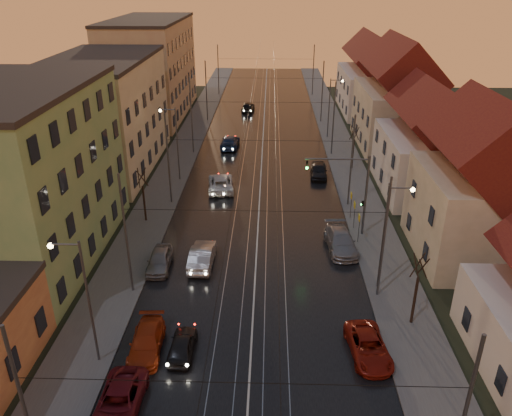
# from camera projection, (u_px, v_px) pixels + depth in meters

# --- Properties ---
(ground) EXTENTS (160.00, 160.00, 0.00)m
(ground) POSITION_uv_depth(u_px,v_px,m) (249.00, 391.00, 26.99)
(ground) COLOR black
(ground) RESTS_ON ground
(road) EXTENTS (16.00, 120.00, 0.04)m
(road) POSITION_uv_depth(u_px,v_px,m) (262.00, 151.00, 63.12)
(road) COLOR black
(road) RESTS_ON ground
(sidewalk_left) EXTENTS (4.00, 120.00, 0.15)m
(sidewalk_left) POSITION_uv_depth(u_px,v_px,m) (184.00, 150.00, 63.37)
(sidewalk_left) COLOR #4C4C4C
(sidewalk_left) RESTS_ON ground
(sidewalk_right) EXTENTS (4.00, 120.00, 0.15)m
(sidewalk_right) POSITION_uv_depth(u_px,v_px,m) (341.00, 152.00, 62.83)
(sidewalk_right) COLOR #4C4C4C
(sidewalk_right) RESTS_ON ground
(tram_rail_0) EXTENTS (0.06, 120.00, 0.03)m
(tram_rail_0) POSITION_uv_depth(u_px,v_px,m) (245.00, 151.00, 63.17)
(tram_rail_0) COLOR gray
(tram_rail_0) RESTS_ON road
(tram_rail_1) EXTENTS (0.06, 120.00, 0.03)m
(tram_rail_1) POSITION_uv_depth(u_px,v_px,m) (256.00, 151.00, 63.13)
(tram_rail_1) COLOR gray
(tram_rail_1) RESTS_ON road
(tram_rail_2) EXTENTS (0.06, 120.00, 0.03)m
(tram_rail_2) POSITION_uv_depth(u_px,v_px,m) (268.00, 151.00, 63.09)
(tram_rail_2) COLOR gray
(tram_rail_2) RESTS_ON road
(tram_rail_3) EXTENTS (0.06, 120.00, 0.03)m
(tram_rail_3) POSITION_uv_depth(u_px,v_px,m) (280.00, 151.00, 63.05)
(tram_rail_3) COLOR gray
(tram_rail_3) RESTS_ON road
(apartment_left_1) EXTENTS (10.00, 18.00, 13.00)m
(apartment_left_1) POSITION_uv_depth(u_px,v_px,m) (23.00, 179.00, 37.33)
(apartment_left_1) COLOR #669B62
(apartment_left_1) RESTS_ON ground
(apartment_left_2) EXTENTS (10.00, 20.00, 12.00)m
(apartment_left_2) POSITION_uv_depth(u_px,v_px,m) (105.00, 116.00, 55.62)
(apartment_left_2) COLOR #B6B18D
(apartment_left_2) RESTS_ON ground
(apartment_left_3) EXTENTS (10.00, 24.00, 14.00)m
(apartment_left_3) POSITION_uv_depth(u_px,v_px,m) (151.00, 69.00, 76.87)
(apartment_left_3) COLOR tan
(apartment_left_3) RESTS_ON ground
(house_right_1) EXTENTS (8.67, 10.20, 10.80)m
(house_right_1) POSITION_uv_depth(u_px,v_px,m) (481.00, 192.00, 37.76)
(house_right_1) COLOR #B8AE8E
(house_right_1) RESTS_ON ground
(house_right_2) EXTENTS (9.18, 12.24, 9.20)m
(house_right_2) POSITION_uv_depth(u_px,v_px,m) (430.00, 148.00, 49.85)
(house_right_2) COLOR silver
(house_right_2) RESTS_ON ground
(house_right_3) EXTENTS (9.18, 14.28, 11.50)m
(house_right_3) POSITION_uv_depth(u_px,v_px,m) (397.00, 101.00, 62.91)
(house_right_3) COLOR #B8AE8E
(house_right_3) RESTS_ON ground
(house_right_4) EXTENTS (9.18, 16.32, 10.00)m
(house_right_4) POSITION_uv_depth(u_px,v_px,m) (371.00, 80.00, 79.49)
(house_right_4) COLOR silver
(house_right_4) RESTS_ON ground
(catenary_pole_l_0) EXTENTS (0.16, 0.16, 9.00)m
(catenary_pole_l_0) POSITION_uv_depth(u_px,v_px,m) (26.00, 416.00, 19.87)
(catenary_pole_l_0) COLOR #595B60
(catenary_pole_l_0) RESTS_ON ground
(catenary_pole_l_1) EXTENTS (0.16, 0.16, 9.00)m
(catenary_pole_l_1) POSITION_uv_depth(u_px,v_px,m) (126.00, 236.00, 33.43)
(catenary_pole_l_1) COLOR #595B60
(catenary_pole_l_1) RESTS_ON ground
(catenary_pole_r_1) EXTENTS (0.16, 0.16, 9.00)m
(catenary_pole_r_1) POSITION_uv_depth(u_px,v_px,m) (384.00, 240.00, 32.97)
(catenary_pole_r_1) COLOR #595B60
(catenary_pole_r_1) RESTS_ON ground
(catenary_pole_l_2) EXTENTS (0.16, 0.16, 9.00)m
(catenary_pole_l_2) POSITION_uv_depth(u_px,v_px,m) (168.00, 160.00, 46.98)
(catenary_pole_l_2) COLOR #595B60
(catenary_pole_l_2) RESTS_ON ground
(catenary_pole_r_2) EXTENTS (0.16, 0.16, 9.00)m
(catenary_pole_r_2) POSITION_uv_depth(u_px,v_px,m) (351.00, 162.00, 46.52)
(catenary_pole_r_2) COLOR #595B60
(catenary_pole_r_2) RESTS_ON ground
(catenary_pole_l_3) EXTENTS (0.16, 0.16, 9.00)m
(catenary_pole_l_3) POSITION_uv_depth(u_px,v_px,m) (192.00, 118.00, 60.54)
(catenary_pole_l_3) COLOR #595B60
(catenary_pole_l_3) RESTS_ON ground
(catenary_pole_r_3) EXTENTS (0.16, 0.16, 9.00)m
(catenary_pole_r_3) POSITION_uv_depth(u_px,v_px,m) (334.00, 119.00, 60.07)
(catenary_pole_r_3) COLOR #595B60
(catenary_pole_r_3) RESTS_ON ground
(catenary_pole_l_4) EXTENTS (0.16, 0.16, 9.00)m
(catenary_pole_l_4) POSITION_uv_depth(u_px,v_px,m) (206.00, 91.00, 74.09)
(catenary_pole_l_4) COLOR #595B60
(catenary_pole_l_4) RESTS_ON ground
(catenary_pole_r_4) EXTENTS (0.16, 0.16, 9.00)m
(catenary_pole_r_4) POSITION_uv_depth(u_px,v_px,m) (322.00, 92.00, 73.63)
(catenary_pole_r_4) COLOR #595B60
(catenary_pole_r_4) RESTS_ON ground
(catenary_pole_l_5) EXTENTS (0.16, 0.16, 9.00)m
(catenary_pole_l_5) POSITION_uv_depth(u_px,v_px,m) (218.00, 70.00, 90.35)
(catenary_pole_l_5) COLOR #595B60
(catenary_pole_l_5) RESTS_ON ground
(catenary_pole_r_5) EXTENTS (0.16, 0.16, 9.00)m
(catenary_pole_r_5) POSITION_uv_depth(u_px,v_px,m) (313.00, 71.00, 89.89)
(catenary_pole_r_5) COLOR #595B60
(catenary_pole_r_5) RESTS_ON ground
(street_lamp_0) EXTENTS (1.75, 0.32, 8.00)m
(street_lamp_0) POSITION_uv_depth(u_px,v_px,m) (82.00, 291.00, 26.95)
(street_lamp_0) COLOR #595B60
(street_lamp_0) RESTS_ON ground
(street_lamp_1) EXTENTS (1.75, 0.32, 8.00)m
(street_lamp_1) POSITION_uv_depth(u_px,v_px,m) (389.00, 228.00, 33.69)
(street_lamp_1) COLOR #595B60
(street_lamp_1) RESTS_ON ground
(street_lamp_2) EXTENTS (1.75, 0.32, 8.00)m
(street_lamp_2) POSITION_uv_depth(u_px,v_px,m) (174.00, 137.00, 52.25)
(street_lamp_2) COLOR #595B60
(street_lamp_2) RESTS_ON ground
(street_lamp_3) EXTENTS (1.75, 0.32, 8.00)m
(street_lamp_3) POSITION_uv_depth(u_px,v_px,m) (332.00, 102.00, 66.22)
(street_lamp_3) COLOR #595B60
(street_lamp_3) RESTS_ON ground
(traffic_light_mast) EXTENTS (5.30, 0.32, 7.20)m
(traffic_light_mast) POSITION_uv_depth(u_px,v_px,m) (355.00, 186.00, 41.07)
(traffic_light_mast) COLOR #595B60
(traffic_light_mast) RESTS_ON ground
(bare_tree_0) EXTENTS (1.09, 1.09, 5.11)m
(bare_tree_0) POSITION_uv_depth(u_px,v_px,m) (144.00, 197.00, 44.27)
(bare_tree_0) COLOR black
(bare_tree_0) RESTS_ON ground
(bare_tree_1) EXTENTS (1.09, 1.09, 5.11)m
(bare_tree_1) POSITION_uv_depth(u_px,v_px,m) (416.00, 292.00, 31.08)
(bare_tree_1) COLOR black
(bare_tree_1) RESTS_ON ground
(bare_tree_2) EXTENTS (1.09, 1.09, 5.11)m
(bare_tree_2) POSITION_uv_depth(u_px,v_px,m) (353.00, 148.00, 56.37)
(bare_tree_2) COLOR black
(bare_tree_2) RESTS_ON ground
(driving_car_0) EXTENTS (1.49, 3.59, 1.22)m
(driving_car_0) POSITION_uv_depth(u_px,v_px,m) (182.00, 345.00, 29.41)
(driving_car_0) COLOR black
(driving_car_0) RESTS_ON ground
(driving_car_1) EXTENTS (1.78, 4.85, 1.59)m
(driving_car_1) POSITION_uv_depth(u_px,v_px,m) (202.00, 256.00, 38.32)
(driving_car_1) COLOR #A2A2A7
(driving_car_1) RESTS_ON ground
(driving_car_2) EXTENTS (3.07, 5.68, 1.51)m
(driving_car_2) POSITION_uv_depth(u_px,v_px,m) (221.00, 183.00, 51.67)
(driving_car_2) COLOR silver
(driving_car_2) RESTS_ON ground
(driving_car_3) EXTENTS (2.36, 5.39, 1.54)m
(driving_car_3) POSITION_uv_depth(u_px,v_px,m) (230.00, 142.00, 64.18)
(driving_car_3) COLOR #182749
(driving_car_3) RESTS_ON ground
(driving_car_4) EXTENTS (2.19, 4.69, 1.56)m
(driving_car_4) POSITION_uv_depth(u_px,v_px,m) (248.00, 107.00, 80.88)
(driving_car_4) COLOR black
(driving_car_4) RESTS_ON ground
(parked_left_1) EXTENTS (2.19, 4.72, 1.31)m
(parked_left_1) POSITION_uv_depth(u_px,v_px,m) (119.00, 402.00, 25.46)
(parked_left_1) COLOR #570E16
(parked_left_1) RESTS_ON ground
(parked_left_2) EXTENTS (2.07, 4.60, 1.31)m
(parked_left_2) POSITION_uv_depth(u_px,v_px,m) (147.00, 342.00, 29.59)
(parked_left_2) COLOR #992C0F
(parked_left_2) RESTS_ON ground
(parked_left_3) EXTENTS (1.80, 4.22, 1.42)m
(parked_left_3) POSITION_uv_depth(u_px,v_px,m) (160.00, 260.00, 37.92)
(parked_left_3) COLOR gray
(parked_left_3) RESTS_ON ground
(parked_right_0) EXTENTS (2.51, 4.74, 1.27)m
(parked_right_0) POSITION_uv_depth(u_px,v_px,m) (368.00, 347.00, 29.23)
(parked_right_0) COLOR maroon
(parked_right_0) RESTS_ON ground
(parked_right_1) EXTENTS (2.59, 5.43, 1.53)m
(parked_right_1) POSITION_uv_depth(u_px,v_px,m) (341.00, 241.00, 40.46)
(parked_right_1) COLOR gray
(parked_right_1) RESTS_ON ground
(parked_right_2) EXTENTS (2.04, 4.54, 1.52)m
(parked_right_2) POSITION_uv_depth(u_px,v_px,m) (319.00, 170.00, 54.92)
(parked_right_2) COLOR black
(parked_right_2) RESTS_ON ground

